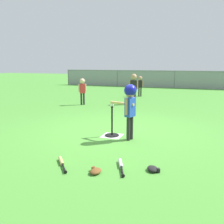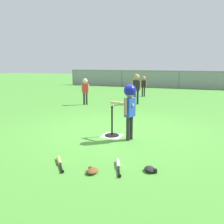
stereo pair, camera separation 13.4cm
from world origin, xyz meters
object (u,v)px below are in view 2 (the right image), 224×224
(batter_child, at_px, (130,101))
(spare_bat_silver, at_px, (118,165))
(fielder_near_right, at_px, (136,85))
(spare_bat_wood, at_px, (60,162))
(fielder_deep_center, at_px, (85,88))
(glove_by_plate, at_px, (92,171))
(glove_near_bats, at_px, (150,169))
(baseball_on_tee, at_px, (112,105))
(batting_tee, at_px, (112,131))
(fielder_deep_right, at_px, (144,83))

(batter_child, xyz_separation_m, spare_bat_silver, (0.28, -1.45, -0.82))
(batter_child, relative_size, fielder_near_right, 0.99)
(fielder_near_right, distance_m, spare_bat_wood, 6.47)
(fielder_deep_center, distance_m, glove_by_plate, 6.48)
(batter_child, height_order, glove_by_plate, batter_child)
(fielder_deep_center, bearing_deg, fielder_near_right, 24.38)
(glove_by_plate, bearing_deg, spare_bat_silver, 51.43)
(glove_by_plate, bearing_deg, fielder_deep_center, 118.12)
(spare_bat_silver, relative_size, glove_near_bats, 2.21)
(baseball_on_tee, height_order, fielder_deep_center, fielder_deep_center)
(batting_tee, bearing_deg, glove_near_bats, -52.01)
(batting_tee, xyz_separation_m, batter_child, (0.45, -0.15, 0.74))
(baseball_on_tee, bearing_deg, batter_child, -17.88)
(fielder_near_right, distance_m, glove_by_plate, 6.68)
(batting_tee, bearing_deg, baseball_on_tee, 180.00)
(spare_bat_wood, bearing_deg, fielder_near_right, 94.79)
(spare_bat_silver, xyz_separation_m, glove_near_bats, (0.51, 0.02, 0.01))
(baseball_on_tee, bearing_deg, fielder_deep_center, 124.75)
(fielder_near_right, bearing_deg, glove_near_bats, -72.16)
(fielder_deep_center, distance_m, fielder_near_right, 2.03)
(batting_tee, xyz_separation_m, spare_bat_silver, (0.73, -1.60, -0.08))
(fielder_deep_center, xyz_separation_m, fielder_near_right, (1.85, 0.84, 0.11))
(baseball_on_tee, distance_m, glove_near_bats, 2.12)
(batting_tee, relative_size, glove_near_bats, 2.52)
(batter_child, relative_size, spare_bat_wood, 2.31)
(batter_child, bearing_deg, glove_by_plate, -90.14)
(glove_near_bats, bearing_deg, fielder_deep_center, 125.74)
(baseball_on_tee, bearing_deg, fielder_deep_right, 98.70)
(fielder_deep_right, relative_size, spare_bat_wood, 1.95)
(spare_bat_wood, bearing_deg, batter_child, 68.49)
(baseball_on_tee, bearing_deg, glove_by_plate, -77.10)
(batting_tee, relative_size, fielder_deep_center, 0.65)
(batting_tee, height_order, fielder_deep_center, fielder_deep_center)
(fielder_deep_right, height_order, glove_near_bats, fielder_deep_right)
(fielder_deep_right, bearing_deg, spare_bat_silver, -78.18)
(fielder_deep_right, height_order, spare_bat_wood, fielder_deep_right)
(baseball_on_tee, relative_size, glove_near_bats, 0.28)
(spare_bat_silver, relative_size, spare_bat_wood, 1.14)
(baseball_on_tee, xyz_separation_m, fielder_deep_center, (-2.59, 3.74, -0.04))
(batter_child, bearing_deg, spare_bat_wood, -111.51)
(spare_bat_wood, height_order, glove_near_bats, glove_near_bats)
(batter_child, bearing_deg, spare_bat_silver, -79.18)
(baseball_on_tee, xyz_separation_m, batter_child, (0.45, -0.15, 0.14))
(batter_child, distance_m, glove_near_bats, 1.83)
(fielder_deep_right, bearing_deg, batter_child, -77.98)
(batter_child, xyz_separation_m, fielder_deep_center, (-3.05, 3.89, -0.18))
(batting_tee, relative_size, glove_by_plate, 3.03)
(batter_child, bearing_deg, baseball_on_tee, 162.12)
(batting_tee, relative_size, batter_child, 0.57)
(batting_tee, distance_m, fielder_deep_right, 7.12)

